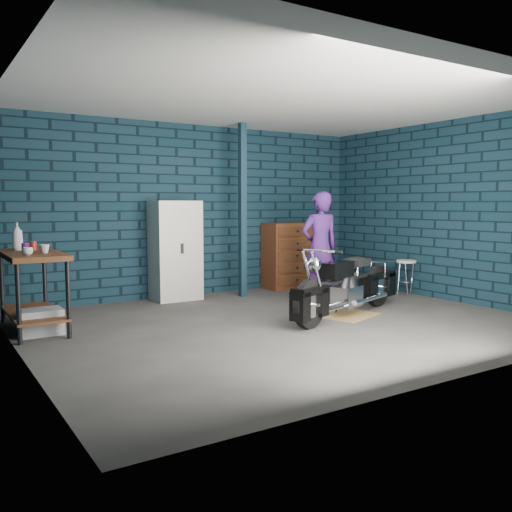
{
  "coord_description": "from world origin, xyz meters",
  "views": [
    {
      "loc": [
        -3.79,
        -5.33,
        1.46
      ],
      "look_at": [
        -0.24,
        0.3,
        0.82
      ],
      "focal_mm": 38.0,
      "sensor_mm": 36.0,
      "label": 1
    }
  ],
  "objects": [
    {
      "name": "cup_a",
      "position": [
        -2.79,
        0.85,
        0.95
      ],
      "size": [
        0.14,
        0.14,
        0.09
      ],
      "primitive_type": "imported",
      "rotation": [
        0.0,
        0.0,
        0.36
      ],
      "color": "beige",
      "rests_on": "workbench"
    },
    {
      "name": "person",
      "position": [
        1.27,
        0.91,
        0.82
      ],
      "size": [
        0.66,
        0.49,
        1.64
      ],
      "primitive_type": "imported",
      "rotation": [
        0.0,
        0.0,
        2.96
      ],
      "color": "#441C6C",
      "rests_on": "ground"
    },
    {
      "name": "drip_mat",
      "position": [
        0.96,
        -0.08,
        0.0
      ],
      "size": [
        0.9,
        0.79,
        0.01
      ],
      "primitive_type": "cube",
      "rotation": [
        0.0,
        0.0,
        0.33
      ],
      "color": "olive",
      "rests_on": "ground"
    },
    {
      "name": "room_walls",
      "position": [
        0.0,
        0.55,
        1.9
      ],
      "size": [
        6.02,
        5.01,
        2.71
      ],
      "color": "#0E2631",
      "rests_on": "ground"
    },
    {
      "name": "locker",
      "position": [
        -0.47,
        2.23,
        0.75
      ],
      "size": [
        0.7,
        0.5,
        1.5
      ],
      "primitive_type": "cube",
      "color": "beige",
      "rests_on": "ground"
    },
    {
      "name": "mug_purple",
      "position": [
        -2.75,
        1.23,
        0.96
      ],
      "size": [
        0.09,
        0.09,
        0.11
      ],
      "primitive_type": "cylinder",
      "rotation": [
        0.0,
        0.0,
        -0.15
      ],
      "color": "#5F1965",
      "rests_on": "workbench"
    },
    {
      "name": "storage_bin",
      "position": [
        -2.66,
        0.98,
        0.14
      ],
      "size": [
        0.46,
        0.33,
        0.29
      ],
      "primitive_type": "cube",
      "color": "#979A9F",
      "rests_on": "ground"
    },
    {
      "name": "mug_red",
      "position": [
        -2.62,
        1.49,
        0.96
      ],
      "size": [
        0.09,
        0.09,
        0.11
      ],
      "primitive_type": "cylinder",
      "rotation": [
        0.0,
        0.0,
        -0.25
      ],
      "color": "#A72216",
      "rests_on": "workbench"
    },
    {
      "name": "bottle",
      "position": [
        -2.77,
        1.59,
        1.08
      ],
      "size": [
        0.15,
        0.15,
        0.33
      ],
      "primitive_type": "imported",
      "rotation": [
        0.0,
        0.0,
        -0.22
      ],
      "color": "#979A9F",
      "rests_on": "workbench"
    },
    {
      "name": "ground",
      "position": [
        0.0,
        0.0,
        0.0
      ],
      "size": [
        6.0,
        6.0,
        0.0
      ],
      "primitive_type": "plane",
      "color": "#4E4B49",
      "rests_on": "ground"
    },
    {
      "name": "cup_b",
      "position": [
        -2.58,
        1.01,
        0.96
      ],
      "size": [
        0.11,
        0.11,
        0.1
      ],
      "primitive_type": "imported",
      "rotation": [
        0.0,
        0.0,
        -0.02
      ],
      "color": "beige",
      "rests_on": "workbench"
    },
    {
      "name": "support_post",
      "position": [
        0.55,
        1.95,
        1.35
      ],
      "size": [
        0.1,
        0.1,
        2.7
      ],
      "primitive_type": "cube",
      "color": "#122A39",
      "rests_on": "ground"
    },
    {
      "name": "motorcycle",
      "position": [
        0.96,
        -0.08,
        0.46
      ],
      "size": [
        2.15,
        1.21,
        0.92
      ],
      "primitive_type": null,
      "rotation": [
        0.0,
        0.0,
        0.33
      ],
      "color": "black",
      "rests_on": "ground"
    },
    {
      "name": "workbench",
      "position": [
        -2.68,
        1.25,
        0.46
      ],
      "size": [
        0.6,
        1.4,
        0.91
      ],
      "primitive_type": "cube",
      "color": "brown",
      "rests_on": "ground"
    },
    {
      "name": "tool_chest",
      "position": [
        1.66,
        2.23,
        0.56
      ],
      "size": [
        0.85,
        0.47,
        1.13
      ],
      "primitive_type": "cube",
      "color": "brown",
      "rests_on": "ground"
    },
    {
      "name": "shop_stool",
      "position": [
        2.78,
        0.61,
        0.28
      ],
      "size": [
        0.37,
        0.37,
        0.57
      ],
      "primitive_type": null,
      "rotation": [
        0.0,
        0.0,
        -0.21
      ],
      "color": "beige",
      "rests_on": "ground"
    }
  ]
}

